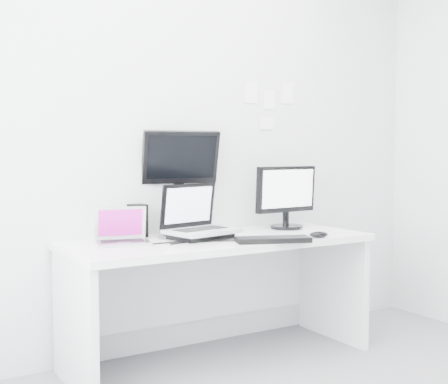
# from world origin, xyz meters

# --- Properties ---
(back_wall) EXTENTS (3.60, 0.00, 3.60)m
(back_wall) POSITION_xyz_m (0.00, 1.60, 1.35)
(back_wall) COLOR silver
(back_wall) RESTS_ON ground
(desk) EXTENTS (1.80, 0.70, 0.73)m
(desk) POSITION_xyz_m (0.00, 1.25, 0.36)
(desk) COLOR white
(desk) RESTS_ON ground
(macbook) EXTENTS (0.32, 0.27, 0.21)m
(macbook) POSITION_xyz_m (-0.57, 1.32, 0.84)
(macbook) COLOR #A8A8AD
(macbook) RESTS_ON desk
(speaker) EXTENTS (0.13, 0.13, 0.19)m
(speaker) POSITION_xyz_m (-0.39, 1.55, 0.83)
(speaker) COLOR black
(speaker) RESTS_ON desk
(dell_laptop) EXTENTS (0.44, 0.38, 0.33)m
(dell_laptop) POSITION_xyz_m (-0.10, 1.28, 0.89)
(dell_laptop) COLOR #ACAFB3
(dell_laptop) RESTS_ON desk
(rear_monitor) EXTENTS (0.50, 0.24, 0.65)m
(rear_monitor) POSITION_xyz_m (-0.10, 1.56, 1.05)
(rear_monitor) COLOR black
(rear_monitor) RESTS_ON desk
(samsung_monitor) EXTENTS (0.47, 0.24, 0.42)m
(samsung_monitor) POSITION_xyz_m (0.60, 1.39, 0.94)
(samsung_monitor) COLOR black
(samsung_monitor) RESTS_ON desk
(keyboard) EXTENTS (0.44, 0.29, 0.03)m
(keyboard) POSITION_xyz_m (0.18, 0.96, 0.74)
(keyboard) COLOR black
(keyboard) RESTS_ON desk
(mouse) EXTENTS (0.13, 0.10, 0.04)m
(mouse) POSITION_xyz_m (0.51, 0.96, 0.75)
(mouse) COLOR black
(mouse) RESTS_ON desk
(wall_note_0) EXTENTS (0.10, 0.00, 0.14)m
(wall_note_0) POSITION_xyz_m (0.45, 1.59, 1.62)
(wall_note_0) COLOR white
(wall_note_0) RESTS_ON back_wall
(wall_note_1) EXTENTS (0.09, 0.00, 0.13)m
(wall_note_1) POSITION_xyz_m (0.60, 1.59, 1.58)
(wall_note_1) COLOR white
(wall_note_1) RESTS_ON back_wall
(wall_note_2) EXTENTS (0.10, 0.00, 0.14)m
(wall_note_2) POSITION_xyz_m (0.75, 1.59, 1.63)
(wall_note_2) COLOR white
(wall_note_2) RESTS_ON back_wall
(wall_note_3) EXTENTS (0.11, 0.00, 0.08)m
(wall_note_3) POSITION_xyz_m (0.58, 1.59, 1.42)
(wall_note_3) COLOR white
(wall_note_3) RESTS_ON back_wall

